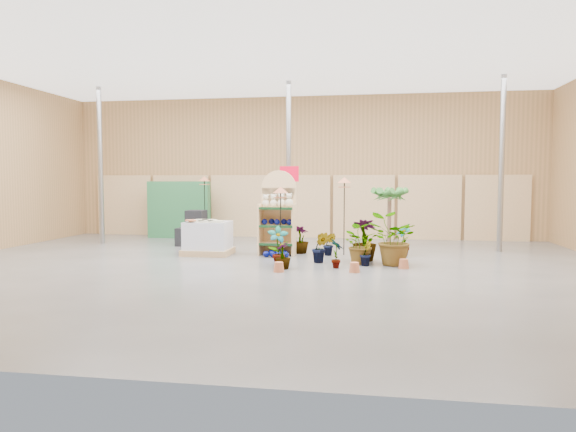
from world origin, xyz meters
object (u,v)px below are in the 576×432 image
object	(u,v)px
potted_plant_2	(358,244)
pallet_stack	(208,238)
display_shelf	(278,216)
bird_table_front	(281,192)

from	to	relation	value
potted_plant_2	pallet_stack	bearing A→B (deg)	166.88
display_shelf	bird_table_front	size ratio (longest dim) A/B	1.23
pallet_stack	potted_plant_2	distance (m)	3.80
pallet_stack	bird_table_front	distance (m)	2.39
display_shelf	pallet_stack	size ratio (longest dim) A/B	1.80
display_shelf	potted_plant_2	bearing A→B (deg)	-28.64
pallet_stack	display_shelf	bearing A→B (deg)	10.33
display_shelf	potted_plant_2	size ratio (longest dim) A/B	2.39
display_shelf	pallet_stack	bearing A→B (deg)	-167.34
display_shelf	bird_table_front	bearing A→B (deg)	-74.98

